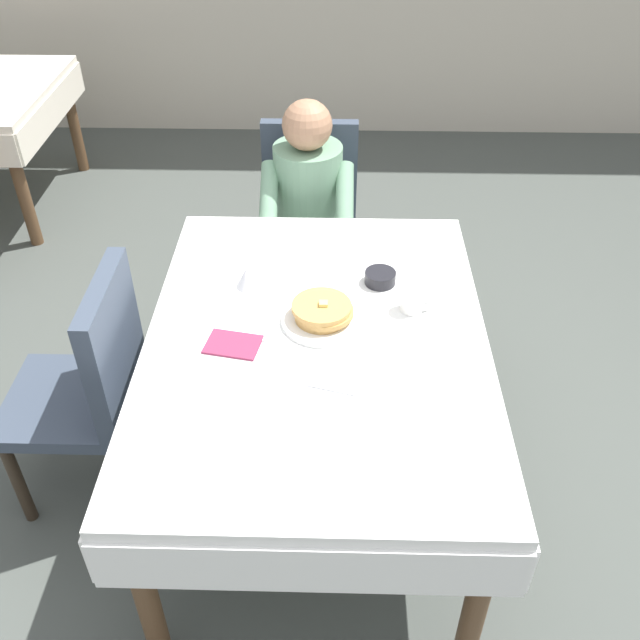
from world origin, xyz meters
TOP-DOWN VIEW (x-y plane):
  - ground_plane at (0.00, 0.00)m, footprint 14.00×14.00m
  - dining_table_main at (0.00, 0.00)m, footprint 1.12×1.52m
  - chair_diner at (-0.07, 1.17)m, footprint 0.44×0.45m
  - diner_person at (-0.07, 1.01)m, footprint 0.40×0.43m
  - chair_left_side at (-0.77, 0.00)m, footprint 0.45×0.44m
  - plate_breakfast at (0.02, 0.08)m, footprint 0.28×0.28m
  - breakfast_stack at (0.02, 0.08)m, footprint 0.20×0.20m
  - cup_coffee at (0.32, 0.15)m, footprint 0.11×0.08m
  - bowl_butter at (0.22, 0.30)m, footprint 0.11×0.11m
  - syrup_pitcher at (-0.25, 0.27)m, footprint 0.08×0.08m
  - fork_left_of_plate at (-0.17, 0.06)m, footprint 0.02×0.18m
  - knife_right_of_plate at (0.21, 0.06)m, footprint 0.03×0.20m
  - spoon_near_edge at (0.05, -0.24)m, footprint 0.15×0.05m
  - napkin_folded at (-0.26, -0.05)m, footprint 0.19×0.15m

SIDE VIEW (x-z plane):
  - ground_plane at x=0.00m, z-range 0.00..0.00m
  - chair_diner at x=-0.07m, z-range 0.06..0.99m
  - chair_left_side at x=-0.77m, z-range 0.06..0.99m
  - dining_table_main at x=0.00m, z-range 0.28..1.02m
  - diner_person at x=-0.07m, z-range 0.11..1.23m
  - fork_left_of_plate at x=-0.17m, z-range 0.74..0.74m
  - knife_right_of_plate at x=0.21m, z-range 0.74..0.74m
  - spoon_near_edge at x=0.05m, z-range 0.74..0.74m
  - napkin_folded at x=-0.26m, z-range 0.74..0.75m
  - plate_breakfast at x=0.02m, z-range 0.74..0.76m
  - bowl_butter at x=0.22m, z-range 0.74..0.78m
  - syrup_pitcher at x=-0.25m, z-range 0.74..0.81m
  - cup_coffee at x=0.32m, z-range 0.74..0.83m
  - breakfast_stack at x=0.02m, z-range 0.75..0.82m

